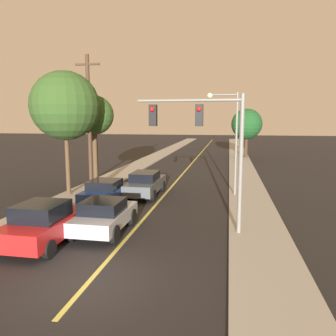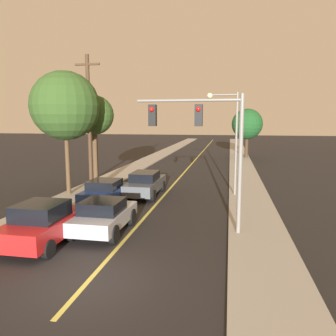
# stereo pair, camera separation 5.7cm
# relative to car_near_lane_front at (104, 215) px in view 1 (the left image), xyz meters

# --- Properties ---
(ground_plane) EXTENTS (200.00, 200.00, 0.00)m
(ground_plane) POSITION_rel_car_near_lane_front_xyz_m (1.16, -4.23, -0.78)
(ground_plane) COLOR black
(road_surface) EXTENTS (8.29, 80.00, 0.01)m
(road_surface) POSITION_rel_car_near_lane_front_xyz_m (1.16, 31.77, -0.77)
(road_surface) COLOR black
(road_surface) RESTS_ON ground
(sidewalk_left) EXTENTS (2.50, 80.00, 0.12)m
(sidewalk_left) POSITION_rel_car_near_lane_front_xyz_m (-4.23, 31.77, -0.72)
(sidewalk_left) COLOR #9E998E
(sidewalk_left) RESTS_ON ground
(sidewalk_right) EXTENTS (2.50, 80.00, 0.12)m
(sidewalk_right) POSITION_rel_car_near_lane_front_xyz_m (6.55, 31.77, -0.72)
(sidewalk_right) COLOR #9E998E
(sidewalk_right) RESTS_ON ground
(car_near_lane_front) EXTENTS (1.98, 3.86, 1.47)m
(car_near_lane_front) POSITION_rel_car_near_lane_front_xyz_m (0.00, 0.00, 0.00)
(car_near_lane_front) COLOR #A5A8B2
(car_near_lane_front) RESTS_ON ground
(car_near_lane_second) EXTENTS (1.88, 4.73, 1.57)m
(car_near_lane_second) POSITION_rel_car_near_lane_front_xyz_m (-0.00, 7.15, 0.04)
(car_near_lane_second) COLOR #474C51
(car_near_lane_second) RESTS_ON ground
(car_outer_lane_front) EXTENTS (2.02, 4.06, 1.69)m
(car_outer_lane_front) POSITION_rel_car_near_lane_front_xyz_m (-1.82, -1.67, 0.07)
(car_outer_lane_front) COLOR red
(car_outer_lane_front) RESTS_ON ground
(car_outer_lane_second) EXTENTS (2.00, 4.02, 1.40)m
(car_outer_lane_second) POSITION_rel_car_near_lane_front_xyz_m (-1.82, 4.86, -0.05)
(car_outer_lane_second) COLOR navy
(car_outer_lane_second) RESTS_ON ground
(traffic_signal_mast) EXTENTS (4.43, 0.42, 5.77)m
(traffic_signal_mast) POSITION_rel_car_near_lane_front_xyz_m (4.26, 0.76, 3.47)
(traffic_signal_mast) COLOR slate
(traffic_signal_mast) RESTS_ON ground
(streetlamp_right) EXTENTS (1.94, 0.36, 6.42)m
(streetlamp_right) POSITION_rel_car_near_lane_front_xyz_m (5.17, 8.04, 3.53)
(streetlamp_right) COLOR slate
(streetlamp_right) RESTS_ON ground
(utility_pole_left) EXTENTS (1.60, 0.24, 8.76)m
(utility_pole_left) POSITION_rel_car_near_lane_front_xyz_m (-3.58, 6.86, 3.89)
(utility_pole_left) COLOR #422D1E
(utility_pole_left) RESTS_ON ground
(tree_left_near) EXTENTS (2.75, 2.75, 6.44)m
(tree_left_near) POSITION_rel_car_near_lane_front_xyz_m (-4.10, 8.86, 4.34)
(tree_left_near) COLOR #4C3823
(tree_left_near) RESTS_ON ground
(tree_left_far) EXTENTS (4.29, 4.29, 7.75)m
(tree_left_far) POSITION_rel_car_near_lane_front_xyz_m (-4.91, 6.32, 4.94)
(tree_left_far) COLOR #4C3823
(tree_left_far) RESTS_ON ground
(tree_right_near) EXTENTS (3.86, 3.86, 6.16)m
(tree_right_near) POSITION_rel_car_near_lane_front_xyz_m (7.37, 29.91, 3.55)
(tree_right_near) COLOR #3D2B1C
(tree_right_near) RESTS_ON ground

